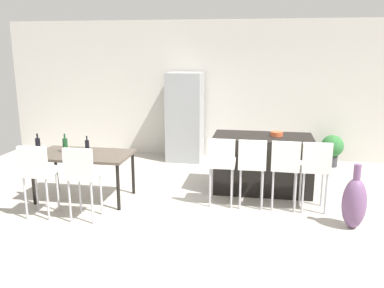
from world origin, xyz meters
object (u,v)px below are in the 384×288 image
at_px(bar_chair_far, 315,165).
at_px(wine_bottle_right, 87,147).
at_px(wine_bottle_inner, 38,146).
at_px(floor_vase, 354,203).
at_px(dining_table, 84,158).
at_px(bar_chair_right, 285,164).
at_px(fruit_bowl, 277,134).
at_px(wine_bottle_corner, 65,145).
at_px(dining_chair_far, 82,172).
at_px(bar_chair_left, 222,161).
at_px(kitchen_island, 262,163).
at_px(dining_chair_near, 37,169).
at_px(wine_glass_left, 65,142).
at_px(refrigerator, 185,117).
at_px(bar_chair_middle, 252,162).
at_px(potted_plant, 332,148).

bearing_deg(bar_chair_far, wine_bottle_right, -176.79).
bearing_deg(wine_bottle_inner, wine_bottle_right, 7.74).
bearing_deg(floor_vase, dining_table, 174.23).
xyz_separation_m(bar_chair_right, floor_vase, (0.88, -0.50, -0.34)).
bearing_deg(bar_chair_right, fruit_bowl, 97.06).
xyz_separation_m(wine_bottle_corner, fruit_bowl, (3.26, 0.94, 0.10)).
bearing_deg(dining_chair_far, bar_chair_left, 25.84).
distance_m(kitchen_island, dining_table, 2.88).
relative_size(dining_chair_near, floor_vase, 1.20).
bearing_deg(wine_bottle_inner, wine_bottle_corner, 33.59).
distance_m(bar_chair_far, fruit_bowl, 1.05).
xyz_separation_m(wine_glass_left, refrigerator, (1.51, 2.38, 0.06)).
distance_m(bar_chair_right, bar_chair_far, 0.42).
bearing_deg(fruit_bowl, wine_bottle_right, -159.50).
xyz_separation_m(kitchen_island, bar_chair_far, (0.75, -0.81, 0.24)).
distance_m(wine_bottle_inner, wine_glass_left, 0.44).
relative_size(kitchen_island, dining_chair_near, 1.54).
height_order(bar_chair_middle, wine_bottle_inner, wine_bottle_inner).
bearing_deg(dining_table, dining_chair_far, -66.89).
height_order(dining_chair_near, fruit_bowl, dining_chair_near).
height_order(bar_chair_middle, dining_table, bar_chair_middle).
bearing_deg(potted_plant, bar_chair_right, -113.29).
bearing_deg(potted_plant, dining_chair_near, -143.21).
bearing_deg(bar_chair_left, potted_plant, 51.03).
distance_m(dining_table, dining_chair_far, 0.84).
bearing_deg(dining_table, dining_chair_near, -112.89).
distance_m(wine_glass_left, floor_vase, 4.40).
height_order(dining_table, wine_bottle_inner, wine_bottle_inner).
bearing_deg(dining_chair_near, kitchen_island, 28.89).
bearing_deg(dining_chair_near, wine_bottle_corner, 88.66).
bearing_deg(wine_bottle_right, refrigerator, 69.20).
bearing_deg(potted_plant, refrigerator, 179.81).
xyz_separation_m(wine_glass_left, potted_plant, (4.50, 2.37, -0.48)).
height_order(bar_chair_far, potted_plant, bar_chair_far).
bearing_deg(bar_chair_middle, bar_chair_left, -180.00).
height_order(kitchen_island, wine_bottle_corner, wine_bottle_corner).
relative_size(kitchen_island, wine_bottle_inner, 4.87).
bearing_deg(floor_vase, dining_chair_near, -174.97).
distance_m(dining_chair_far, fruit_bowl, 3.16).
xyz_separation_m(bar_chair_left, floor_vase, (1.80, -0.50, -0.34)).
xyz_separation_m(bar_chair_middle, fruit_bowl, (0.37, 0.87, 0.26)).
xyz_separation_m(bar_chair_right, wine_bottle_corner, (-3.37, -0.07, 0.16)).
relative_size(bar_chair_left, wine_bottle_right, 3.51).
height_order(bar_chair_far, wine_bottle_right, bar_chair_far).
height_order(refrigerator, fruit_bowl, refrigerator).
height_order(kitchen_island, wine_bottle_inner, wine_bottle_inner).
height_order(kitchen_island, bar_chair_left, bar_chair_left).
xyz_separation_m(wine_bottle_corner, floor_vase, (4.25, -0.43, -0.50)).
xyz_separation_m(dining_chair_near, refrigerator, (1.44, 3.33, 0.22)).
relative_size(dining_chair_far, wine_bottle_inner, 3.17).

